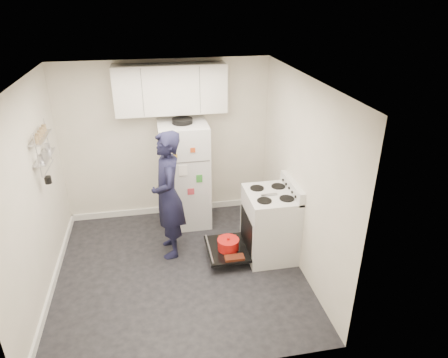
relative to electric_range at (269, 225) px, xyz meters
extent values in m
cube|color=black|center=(-1.26, -0.15, -0.47)|extent=(3.20, 3.20, 0.01)
cube|color=white|center=(-1.26, -0.15, 2.03)|extent=(3.20, 3.20, 0.01)
cube|color=beige|center=(-1.26, 1.45, 0.78)|extent=(3.20, 0.01, 2.50)
cube|color=beige|center=(-1.26, -1.75, 0.78)|extent=(3.20, 0.01, 2.50)
cube|color=beige|center=(-2.86, -0.15, 0.78)|extent=(0.01, 3.20, 2.50)
cube|color=beige|center=(0.34, -0.15, 0.78)|extent=(0.01, 3.20, 2.50)
cube|color=white|center=(-2.85, -0.15, -0.42)|extent=(0.03, 3.20, 0.10)
cube|color=white|center=(-1.26, 1.44, -0.42)|extent=(3.20, 0.03, 0.10)
cube|color=silver|center=(0.01, 0.00, -0.01)|extent=(0.65, 0.76, 0.92)
cube|color=black|center=(-0.06, 0.00, -0.07)|extent=(0.53, 0.60, 0.52)
cube|color=orange|center=(0.21, 0.00, -0.07)|extent=(0.02, 0.56, 0.46)
cylinder|color=black|center=(-0.01, 0.00, -0.25)|extent=(0.34, 0.34, 0.02)
cube|color=silver|center=(0.30, 0.00, 0.54)|extent=(0.08, 0.76, 0.18)
cube|color=silver|center=(0.01, 0.00, 0.47)|extent=(0.65, 0.76, 0.03)
cube|color=#B2B2B7|center=(-0.04, -0.05, 0.50)|extent=(0.22, 0.03, 0.01)
cube|color=black|center=(-0.59, 0.00, -0.32)|extent=(0.55, 0.70, 0.03)
cylinder|color=#B2B2B7|center=(-0.83, 0.00, -0.29)|extent=(0.02, 0.66, 0.02)
cylinder|color=red|center=(-0.58, -0.03, -0.24)|extent=(0.29, 0.29, 0.13)
cylinder|color=red|center=(-0.58, -0.03, -0.16)|extent=(0.30, 0.30, 0.02)
sphere|color=red|center=(-0.58, -0.03, -0.13)|extent=(0.04, 0.04, 0.04)
cube|color=maroon|center=(-0.54, -0.26, -0.29)|extent=(0.26, 0.13, 0.04)
cube|color=maroon|center=(-0.54, 0.20, -0.29)|extent=(0.27, 0.16, 0.04)
cube|color=silver|center=(-1.03, 1.10, 0.35)|extent=(0.72, 0.70, 1.64)
cube|color=#4C4C4C|center=(-1.03, 0.75, 0.70)|extent=(0.68, 0.01, 0.01)
cube|color=#B2B2B7|center=(-1.31, 0.73, 0.82)|extent=(0.02, 0.03, 0.20)
cube|color=#B2B2B7|center=(-1.31, 0.73, 0.40)|extent=(0.02, 0.03, 0.55)
cylinder|color=black|center=(-1.03, 1.10, 1.20)|extent=(0.30, 0.30, 0.07)
cube|color=green|center=(-0.85, 0.74, 0.43)|extent=(0.09, 0.01, 0.12)
cube|color=gold|center=(-1.18, 0.74, 0.81)|extent=(0.06, 0.01, 0.06)
cube|color=#C94617|center=(-0.93, 0.74, 0.88)|extent=(0.07, 0.01, 0.07)
cube|color=white|center=(-1.08, 0.74, 0.58)|extent=(0.12, 0.01, 0.16)
cube|color=#C73846|center=(-0.98, 0.74, 0.23)|extent=(0.10, 0.01, 0.10)
cube|color=silver|center=(-1.16, 1.28, 1.63)|extent=(1.60, 0.33, 0.70)
cube|color=#B2B2B7|center=(-2.78, 0.35, 1.33)|extent=(0.14, 0.60, 0.02)
cube|color=#B2B2B7|center=(-2.78, 0.35, 1.08)|extent=(0.14, 0.60, 0.02)
cylinder|color=black|center=(-2.75, 0.17, 0.85)|extent=(0.08, 0.08, 0.09)
imported|color=black|center=(-1.33, 0.31, 0.43)|extent=(0.46, 0.67, 1.79)
camera|label=1|loc=(-1.48, -4.47, 2.93)|focal=32.00mm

